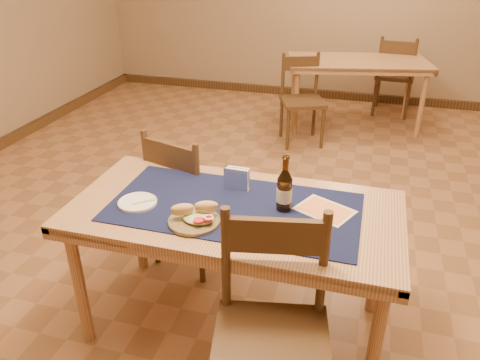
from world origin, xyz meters
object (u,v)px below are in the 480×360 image
(beer_bottle, at_px, (284,190))
(napkin_holder, at_px, (237,179))
(chair_main_far, at_px, (190,196))
(main_table, at_px, (234,222))
(chair_main_near, at_px, (272,334))
(sandwich_plate, at_px, (195,217))
(back_table, at_px, (357,68))

(beer_bottle, height_order, napkin_holder, beer_bottle)
(chair_main_far, bearing_deg, main_table, -47.71)
(main_table, relative_size, chair_main_near, 1.61)
(sandwich_plate, bearing_deg, back_table, 81.28)
(back_table, distance_m, chair_main_far, 2.94)
(main_table, distance_m, beer_bottle, 0.30)
(napkin_holder, bearing_deg, beer_bottle, -26.02)
(main_table, relative_size, sandwich_plate, 6.67)
(sandwich_plate, bearing_deg, chair_main_near, -37.60)
(chair_main_far, distance_m, napkin_holder, 0.59)
(main_table, distance_m, back_table, 3.31)
(back_table, xyz_separation_m, chair_main_near, (-0.09, -3.81, -0.15))
(sandwich_plate, distance_m, beer_bottle, 0.43)
(back_table, bearing_deg, chair_main_near, -91.41)
(main_table, xyz_separation_m, chair_main_near, (0.31, -0.52, -0.15))
(sandwich_plate, distance_m, napkin_holder, 0.37)
(chair_main_far, bearing_deg, napkin_holder, -37.46)
(back_table, bearing_deg, main_table, -96.95)
(chair_main_far, bearing_deg, beer_bottle, -33.14)
(chair_main_far, height_order, napkin_holder, chair_main_far)
(sandwich_plate, bearing_deg, main_table, 54.13)
(napkin_holder, bearing_deg, chair_main_far, 142.54)
(beer_bottle, bearing_deg, back_table, 87.05)
(back_table, height_order, chair_main_far, chair_main_far)
(chair_main_near, bearing_deg, chair_main_far, 126.63)
(main_table, distance_m, sandwich_plate, 0.25)
(main_table, bearing_deg, chair_main_far, 132.29)
(chair_main_near, height_order, sandwich_plate, chair_main_near)
(sandwich_plate, relative_size, beer_bottle, 0.86)
(chair_main_near, bearing_deg, napkin_holder, 116.49)
(back_table, xyz_separation_m, chair_main_far, (-0.83, -2.81, -0.18))
(chair_main_far, height_order, chair_main_near, chair_main_near)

